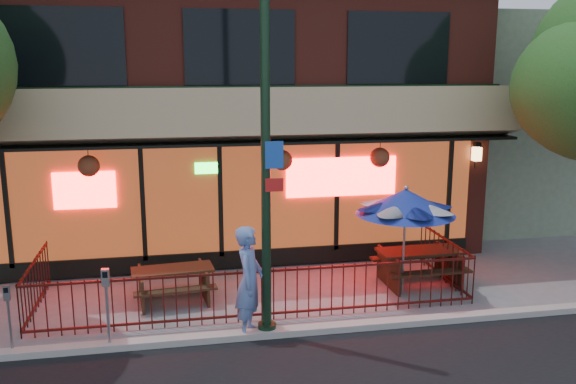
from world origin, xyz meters
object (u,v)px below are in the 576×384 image
picnic_table_right (419,262)px  parking_meter_near (107,295)px  picnic_table_left (173,279)px  parking_meter_far (8,308)px  pedestrian (249,281)px  street_light (266,157)px  patio_umbrella (406,202)px

picnic_table_right → parking_meter_near: size_ratio=1.29×
picnic_table_left → parking_meter_far: bearing=-144.2°
picnic_table_left → pedestrian: bearing=-54.3°
parking_meter_near → picnic_table_left: bearing=61.6°
street_light → pedestrian: bearing=169.8°
patio_umbrella → parking_meter_near: 5.97m
street_light → parking_meter_near: bearing=-178.3°
patio_umbrella → pedestrian: size_ratio=1.16×
street_light → picnic_table_left: (-1.61, 1.88, -2.70)m
pedestrian → parking_meter_near: size_ratio=1.40×
picnic_table_right → parking_meter_near: 6.57m
street_light → parking_meter_near: (-2.66, -0.08, -2.20)m
street_light → picnic_table_right: size_ratio=3.87×
picnic_table_left → patio_umbrella: (4.64, -0.49, 1.50)m
pedestrian → parking_meter_far: bearing=110.2°
picnic_table_left → parking_meter_near: bearing=-118.4°
street_light → picnic_table_right: (3.60, 1.87, -2.65)m
street_light → parking_meter_near: 3.46m
patio_umbrella → picnic_table_right: bearing=40.5°
picnic_table_right → picnic_table_left: bearing=179.9°
picnic_table_left → pedestrian: (1.31, -1.82, 0.53)m
parking_meter_far → street_light: bearing=-0.0°
picnic_table_left → patio_umbrella: size_ratio=0.75×
parking_meter_near → parking_meter_far: bearing=177.0°
street_light → pedestrian: size_ratio=3.57×
parking_meter_far → patio_umbrella: bearing=10.9°
street_light → parking_meter_far: size_ratio=5.82×
parking_meter_near → street_light: bearing=1.7°
picnic_table_right → patio_umbrella: bearing=-139.5°
street_light → patio_umbrella: street_light is taller
parking_meter_near → parking_meter_far: parking_meter_near is taller
picnic_table_left → patio_umbrella: 4.90m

